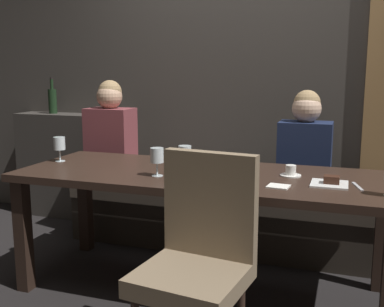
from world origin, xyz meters
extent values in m
plane|color=black|center=(0.00, 0.00, 0.00)|extent=(9.00, 9.00, 0.00)
cube|color=#423D38|center=(0.00, 1.22, 1.50)|extent=(6.00, 0.12, 3.00)
cube|color=#38342F|center=(-1.55, 1.04, 0.47)|extent=(1.10, 0.28, 0.95)
cube|color=black|center=(-1.03, -0.35, 0.35)|extent=(0.08, 0.08, 0.69)
cube|color=black|center=(-1.03, 0.35, 0.35)|extent=(0.08, 0.08, 0.69)
cube|color=black|center=(1.03, 0.35, 0.35)|extent=(0.08, 0.08, 0.69)
cube|color=#302119|center=(0.00, 0.00, 0.72)|extent=(2.20, 0.84, 0.04)
cube|color=#312A23|center=(0.00, 0.70, 0.17)|extent=(2.50, 0.40, 0.35)
cube|color=#473D33|center=(0.00, 0.70, 0.40)|extent=(2.50, 0.44, 0.10)
cylinder|color=#302119|center=(0.02, -0.62, 0.21)|extent=(0.04, 0.04, 0.42)
cube|color=#7F6B51|center=(0.20, -0.80, 0.46)|extent=(0.49, 0.49, 0.08)
cube|color=#7F6B51|center=(0.23, -0.61, 0.74)|extent=(0.44, 0.12, 0.48)
cube|color=brown|center=(-0.98, 0.68, 0.75)|extent=(0.36, 0.24, 0.59)
sphere|color=tan|center=(-0.98, 0.68, 1.14)|extent=(0.20, 0.20, 0.20)
sphere|color=#9E7F56|center=(-0.98, 0.69, 1.17)|extent=(0.18, 0.18, 0.18)
cube|color=#192342|center=(0.52, 0.71, 0.72)|extent=(0.36, 0.24, 0.54)
sphere|color=#DBB293|center=(0.52, 0.71, 1.08)|extent=(0.20, 0.20, 0.20)
sphere|color=#9E7F56|center=(0.52, 0.72, 1.11)|extent=(0.18, 0.18, 0.18)
cylinder|color=black|center=(-1.76, 1.04, 1.06)|extent=(0.08, 0.08, 0.22)
cylinder|color=black|center=(-1.76, 1.04, 1.21)|extent=(0.03, 0.03, 0.09)
cylinder|color=black|center=(-1.76, 1.04, 1.27)|extent=(0.03, 0.03, 0.02)
cylinder|color=silver|center=(-1.00, 0.03, 0.74)|extent=(0.06, 0.06, 0.00)
cylinder|color=silver|center=(-1.00, 0.03, 0.78)|extent=(0.01, 0.01, 0.07)
cylinder|color=silver|center=(-1.00, 0.03, 0.86)|extent=(0.08, 0.08, 0.08)
cylinder|color=gold|center=(-1.00, 0.03, 0.84)|extent=(0.07, 0.07, 0.04)
cylinder|color=silver|center=(-0.09, -0.05, 0.74)|extent=(0.06, 0.06, 0.00)
cylinder|color=silver|center=(-0.09, -0.05, 0.78)|extent=(0.01, 0.01, 0.07)
cylinder|color=silver|center=(-0.09, -0.05, 0.86)|extent=(0.08, 0.08, 0.08)
cylinder|color=maroon|center=(-0.09, -0.05, 0.84)|extent=(0.07, 0.07, 0.04)
cylinder|color=silver|center=(-0.22, -0.17, 0.74)|extent=(0.06, 0.06, 0.00)
cylinder|color=silver|center=(-0.22, -0.17, 0.78)|extent=(0.01, 0.01, 0.07)
cylinder|color=silver|center=(-0.22, -0.17, 0.86)|extent=(0.08, 0.08, 0.08)
cylinder|color=white|center=(0.50, 0.08, 0.74)|extent=(0.12, 0.12, 0.01)
cylinder|color=white|center=(0.50, 0.08, 0.78)|extent=(0.06, 0.06, 0.06)
cylinder|color=brown|center=(0.50, 0.08, 0.80)|extent=(0.05, 0.05, 0.01)
cube|color=white|center=(0.72, -0.07, 0.74)|extent=(0.19, 0.19, 0.01)
cube|color=#381E14|center=(0.73, -0.07, 0.77)|extent=(0.08, 0.06, 0.04)
cube|color=silver|center=(0.86, -0.06, 0.74)|extent=(0.06, 0.17, 0.01)
cube|color=silver|center=(0.48, -0.20, 0.74)|extent=(0.12, 0.11, 0.01)
camera|label=1|loc=(0.81, -2.55, 1.33)|focal=43.28mm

